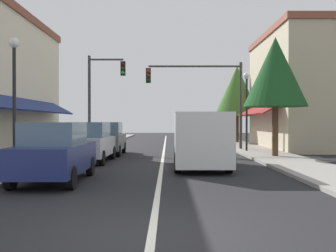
% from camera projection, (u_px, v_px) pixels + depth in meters
% --- Properties ---
extents(ground_plane, '(80.00, 80.00, 0.00)m').
position_uv_depth(ground_plane, '(163.00, 151.00, 24.12)').
color(ground_plane, black).
extents(sidewalk_left, '(2.60, 56.00, 0.12)m').
position_uv_depth(sidewalk_left, '(75.00, 150.00, 24.11)').
color(sidewalk_left, gray).
rests_on(sidewalk_left, ground).
extents(sidewalk_right, '(2.60, 56.00, 0.12)m').
position_uv_depth(sidewalk_right, '(251.00, 150.00, 24.13)').
color(sidewalk_right, gray).
rests_on(sidewalk_right, ground).
extents(lane_center_stripe, '(0.14, 52.00, 0.01)m').
position_uv_depth(lane_center_stripe, '(163.00, 151.00, 24.12)').
color(lane_center_stripe, silver).
rests_on(lane_center_stripe, ground).
extents(storefront_right_block, '(5.36, 10.20, 7.79)m').
position_uv_depth(storefront_right_block, '(294.00, 91.00, 26.10)').
color(storefront_right_block, '#BCAD8E').
rests_on(storefront_right_block, ground).
extents(parked_car_nearest_left, '(1.82, 4.12, 1.77)m').
position_uv_depth(parked_car_nearest_left, '(54.00, 152.00, 11.48)').
color(parked_car_nearest_left, navy).
rests_on(parked_car_nearest_left, ground).
extents(parked_car_second_left, '(1.85, 4.13, 1.77)m').
position_uv_depth(parked_car_second_left, '(89.00, 142.00, 17.16)').
color(parked_car_second_left, '#B7BABF').
rests_on(parked_car_second_left, ground).
extents(parked_car_third_left, '(1.83, 4.13, 1.77)m').
position_uv_depth(parked_car_third_left, '(106.00, 139.00, 21.08)').
color(parked_car_third_left, '#4C5156').
rests_on(parked_car_third_left, ground).
extents(van_in_lane, '(2.04, 5.20, 2.12)m').
position_uv_depth(van_in_lane, '(199.00, 138.00, 15.11)').
color(van_in_lane, silver).
rests_on(van_in_lane, ground).
extents(traffic_signal_mast_arm, '(6.00, 0.50, 5.50)m').
position_uv_depth(traffic_signal_mast_arm, '(206.00, 89.00, 24.15)').
color(traffic_signal_mast_arm, '#333333').
rests_on(traffic_signal_mast_arm, ground).
extents(traffic_signal_left_corner, '(2.43, 0.50, 6.04)m').
position_uv_depth(traffic_signal_left_corner, '(100.00, 89.00, 24.85)').
color(traffic_signal_left_corner, '#333333').
rests_on(traffic_signal_left_corner, ground).
extents(street_lamp_left_near, '(0.36, 0.36, 4.76)m').
position_uv_depth(street_lamp_left_near, '(13.00, 82.00, 13.71)').
color(street_lamp_left_near, black).
rests_on(street_lamp_left_near, ground).
extents(street_lamp_right_mid, '(0.36, 0.36, 4.64)m').
position_uv_depth(street_lamp_right_mid, '(246.00, 99.00, 22.47)').
color(street_lamp_right_mid, black).
rests_on(street_lamp_right_mid, ground).
extents(tree_right_near, '(3.10, 3.10, 5.94)m').
position_uv_depth(tree_right_near, '(274.00, 72.00, 19.01)').
color(tree_right_near, '#4C331E').
rests_on(tree_right_near, ground).
extents(tree_right_far, '(3.75, 3.75, 6.40)m').
position_uv_depth(tree_right_far, '(236.00, 91.00, 31.98)').
color(tree_right_far, '#4C331E').
rests_on(tree_right_far, ground).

